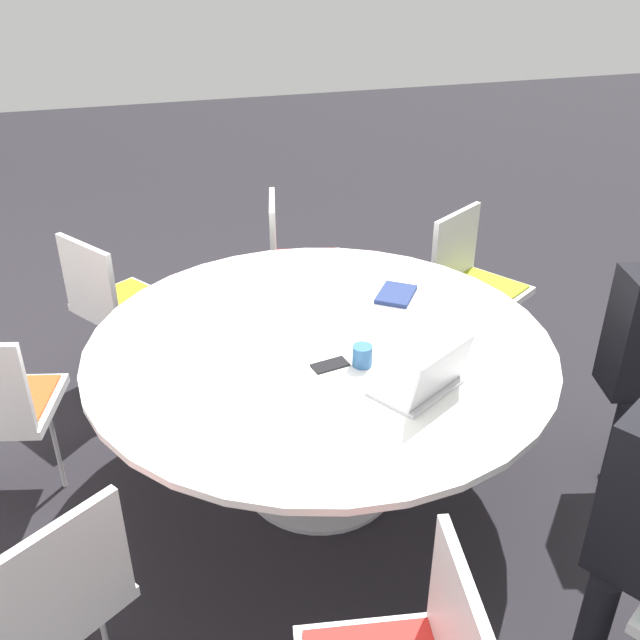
# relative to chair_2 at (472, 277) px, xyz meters

# --- Properties ---
(ground_plane) EXTENTS (16.00, 16.00, 0.00)m
(ground_plane) POSITION_rel_chair_2_xyz_m (-0.77, 1.10, -0.52)
(ground_plane) COLOR black
(conference_table) EXTENTS (1.90, 1.90, 0.74)m
(conference_table) POSITION_rel_chair_2_xyz_m (-0.77, 1.10, 0.09)
(conference_table) COLOR #B7B7BC
(conference_table) RESTS_ON ground_plane
(chair_2) EXTENTS (0.59, 0.60, 0.87)m
(chair_2) POSITION_rel_chair_2_xyz_m (0.00, 0.00, 0.00)
(chair_2) COLOR silver
(chair_2) RESTS_ON ground_plane
(chair_3) EXTENTS (0.52, 0.51, 0.87)m
(chair_3) POSITION_rel_chair_2_xyz_m (0.55, 0.86, 0.00)
(chair_3) COLOR silver
(chair_3) RESTS_ON ground_plane
(chair_4) EXTENTS (0.60, 0.59, 0.87)m
(chair_4) POSITION_rel_chair_2_xyz_m (0.30, 1.90, 0.00)
(chair_4) COLOR silver
(chair_4) RESTS_ON ground_plane
(chair_6) EXTENTS (0.59, 0.60, 0.87)m
(chair_6) POSITION_rel_chair_2_xyz_m (-1.58, 2.16, 0.00)
(chair_6) COLOR silver
(chair_6) RESTS_ON ground_plane
(laptop) EXTENTS (0.37, 0.40, 0.21)m
(laptop) POSITION_rel_chair_2_xyz_m (-1.22, 0.83, 0.27)
(laptop) COLOR silver
(laptop) RESTS_ON conference_table
(spiral_notebook) EXTENTS (0.26, 0.25, 0.02)m
(spiral_notebook) POSITION_rel_chair_2_xyz_m (-0.48, 0.65, 0.23)
(spiral_notebook) COLOR navy
(spiral_notebook) RESTS_ON conference_table
(coffee_cup) EXTENTS (0.08, 0.08, 0.08)m
(coffee_cup) POSITION_rel_chair_2_xyz_m (-0.98, 0.99, 0.26)
(coffee_cup) COLOR #33669E
(coffee_cup) RESTS_ON conference_table
(cell_phone) EXTENTS (0.09, 0.15, 0.01)m
(cell_phone) POSITION_rel_chair_2_xyz_m (-0.96, 1.11, 0.22)
(cell_phone) COLOR black
(cell_phone) RESTS_ON conference_table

